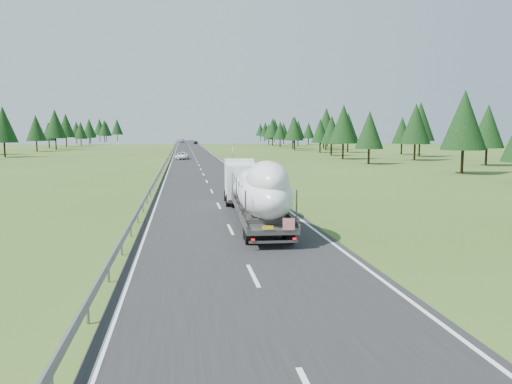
{
  "coord_description": "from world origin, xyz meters",
  "views": [
    {
      "loc": [
        -2.56,
        -18.14,
        5.43
      ],
      "look_at": [
        1.76,
        11.19,
        1.83
      ],
      "focal_mm": 35.0,
      "sensor_mm": 36.0,
      "label": 1
    }
  ],
  "objects": [
    {
      "name": "guardrail",
      "position": [
        -5.3,
        99.94,
        0.6
      ],
      "size": [
        0.1,
        400.0,
        0.76
      ],
      "color": "slate",
      "rests_on": "ground"
    },
    {
      "name": "highway_sign",
      "position": [
        7.2,
        80.0,
        1.81
      ],
      "size": [
        0.08,
        0.9,
        2.6
      ],
      "color": "slate",
      "rests_on": "ground"
    },
    {
      "name": "distant_van",
      "position": [
        -2.69,
        80.93,
        0.7
      ],
      "size": [
        2.82,
        5.26,
        1.4
      ],
      "primitive_type": "imported",
      "rotation": [
        0.0,
        0.0,
        -0.1
      ],
      "color": "white",
      "rests_on": "ground"
    },
    {
      "name": "marker_posts",
      "position": [
        6.5,
        155.0,
        0.54
      ],
      "size": [
        0.13,
        350.08,
        1.0
      ],
      "color": "silver",
      "rests_on": "ground"
    },
    {
      "name": "distant_car_dark",
      "position": [
        3.19,
        200.89,
        0.74
      ],
      "size": [
        2.18,
        4.47,
        1.47
      ],
      "primitive_type": "imported",
      "rotation": [
        0.0,
        0.0,
        -0.1
      ],
      "color": "black",
      "rests_on": "ground"
    },
    {
      "name": "tree_line_right",
      "position": [
        40.49,
        113.32,
        6.81
      ],
      "size": [
        27.82,
        316.76,
        12.55
      ],
      "color": "black",
      "rests_on": "ground"
    },
    {
      "name": "distant_car_blue",
      "position": [
        -2.68,
        232.65,
        0.8
      ],
      "size": [
        1.78,
        4.89,
        1.6
      ],
      "primitive_type": "imported",
      "rotation": [
        0.0,
        0.0,
        -0.02
      ],
      "color": "#191E46",
      "rests_on": "ground"
    },
    {
      "name": "ground",
      "position": [
        0.0,
        0.0,
        0.0
      ],
      "size": [
        400.0,
        400.0,
        0.0
      ],
      "primitive_type": "plane",
      "color": "#36511B",
      "rests_on": "ground"
    },
    {
      "name": "boat_truck",
      "position": [
        1.76,
        11.42,
        2.04
      ],
      "size": [
        3.02,
        17.76,
        3.98
      ],
      "color": "white",
      "rests_on": "ground"
    },
    {
      "name": "tree_line_left",
      "position": [
        -42.9,
        132.54,
        7.12
      ],
      "size": [
        14.94,
        316.94,
        12.64
      ],
      "color": "black",
      "rests_on": "ground"
    },
    {
      "name": "road_surface",
      "position": [
        0.0,
        100.0,
        0.01
      ],
      "size": [
        10.0,
        400.0,
        0.02
      ],
      "primitive_type": "cube",
      "color": "black",
      "rests_on": "ground"
    }
  ]
}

